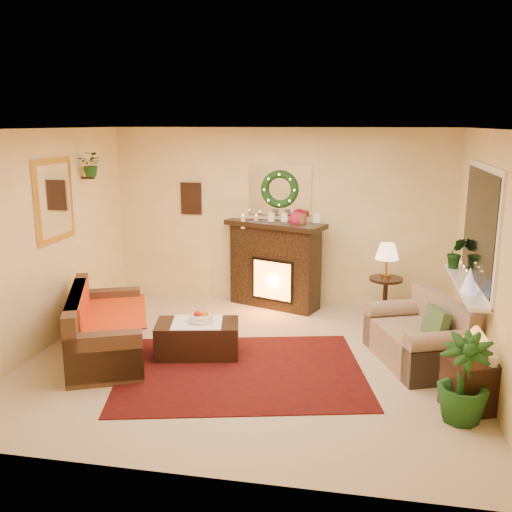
% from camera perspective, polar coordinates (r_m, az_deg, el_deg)
% --- Properties ---
extents(floor, '(5.00, 5.00, 0.00)m').
position_cam_1_polar(floor, '(6.67, -0.57, -10.35)').
color(floor, beige).
rests_on(floor, ground).
extents(ceiling, '(5.00, 5.00, 0.00)m').
position_cam_1_polar(ceiling, '(6.11, -0.62, 12.60)').
color(ceiling, white).
rests_on(ceiling, ground).
extents(wall_back, '(5.00, 5.00, 0.00)m').
position_cam_1_polar(wall_back, '(8.44, 2.40, 3.88)').
color(wall_back, '#EFD88C').
rests_on(wall_back, ground).
extents(wall_front, '(5.00, 5.00, 0.00)m').
position_cam_1_polar(wall_front, '(4.16, -6.70, -6.02)').
color(wall_front, '#EFD88C').
rests_on(wall_front, ground).
extents(wall_left, '(4.50, 4.50, 0.00)m').
position_cam_1_polar(wall_left, '(7.17, -20.59, 1.39)').
color(wall_left, '#EFD88C').
rests_on(wall_left, ground).
extents(wall_right, '(4.50, 4.50, 0.00)m').
position_cam_1_polar(wall_right, '(6.28, 22.38, -0.35)').
color(wall_right, '#EFD88C').
rests_on(wall_right, ground).
extents(area_rug, '(3.04, 2.55, 0.01)m').
position_cam_1_polar(area_rug, '(6.38, -1.52, -11.43)').
color(area_rug, '#3C060E').
rests_on(area_rug, floor).
extents(sofa, '(1.43, 1.97, 0.77)m').
position_cam_1_polar(sofa, '(6.90, -14.69, -6.14)').
color(sofa, '#533426').
rests_on(sofa, floor).
extents(red_throw, '(0.80, 1.31, 0.02)m').
position_cam_1_polar(red_throw, '(7.06, -14.27, -5.47)').
color(red_throw, '#E94012').
rests_on(red_throw, sofa).
extents(fireplace, '(1.37, 0.85, 1.20)m').
position_cam_1_polar(fireplace, '(8.40, 1.90, -1.39)').
color(fireplace, black).
rests_on(fireplace, floor).
extents(poinsettia, '(0.24, 0.24, 0.24)m').
position_cam_1_polar(poinsettia, '(8.21, 4.12, 3.60)').
color(poinsettia, '#B21531').
rests_on(poinsettia, fireplace).
extents(mantel_candle_a, '(0.06, 0.06, 0.19)m').
position_cam_1_polar(mantel_candle_a, '(8.28, -1.31, 3.43)').
color(mantel_candle_a, white).
rests_on(mantel_candle_a, fireplace).
extents(mantel_candle_b, '(0.06, 0.06, 0.18)m').
position_cam_1_polar(mantel_candle_b, '(8.31, 0.00, 3.47)').
color(mantel_candle_b, silver).
rests_on(mantel_candle_b, fireplace).
extents(mantel_mirror, '(0.92, 0.02, 0.72)m').
position_cam_1_polar(mantel_mirror, '(8.37, 2.41, 6.57)').
color(mantel_mirror, white).
rests_on(mantel_mirror, wall_back).
extents(wreath, '(0.55, 0.11, 0.55)m').
position_cam_1_polar(wreath, '(8.32, 2.37, 6.67)').
color(wreath, '#194719').
rests_on(wreath, wall_back).
extents(wall_art, '(0.32, 0.03, 0.48)m').
position_cam_1_polar(wall_art, '(8.68, -6.50, 5.74)').
color(wall_art, '#381E11').
rests_on(wall_art, wall_back).
extents(gold_mirror, '(0.03, 0.84, 1.00)m').
position_cam_1_polar(gold_mirror, '(7.35, -19.54, 5.30)').
color(gold_mirror, gold).
rests_on(gold_mirror, wall_left).
extents(hanging_plant, '(0.33, 0.28, 0.36)m').
position_cam_1_polar(hanging_plant, '(7.91, -16.06, 7.66)').
color(hanging_plant, '#194719').
rests_on(hanging_plant, wall_left).
extents(loveseat, '(1.18, 1.49, 0.76)m').
position_cam_1_polar(loveseat, '(6.71, 15.80, -6.85)').
color(loveseat, tan).
rests_on(loveseat, floor).
extents(window_frame, '(0.03, 1.86, 1.36)m').
position_cam_1_polar(window_frame, '(6.76, 21.54, 2.79)').
color(window_frame, white).
rests_on(window_frame, wall_right).
extents(window_glass, '(0.02, 1.70, 1.22)m').
position_cam_1_polar(window_glass, '(6.76, 21.41, 2.80)').
color(window_glass, black).
rests_on(window_glass, wall_right).
extents(window_sill, '(0.22, 1.86, 0.04)m').
position_cam_1_polar(window_sill, '(6.89, 20.21, -2.74)').
color(window_sill, white).
rests_on(window_sill, wall_right).
extents(mini_tree, '(0.18, 0.18, 0.27)m').
position_cam_1_polar(mini_tree, '(6.44, 20.58, -2.26)').
color(mini_tree, white).
rests_on(mini_tree, window_sill).
extents(sill_plant, '(0.28, 0.23, 0.51)m').
position_cam_1_polar(sill_plant, '(7.50, 19.38, 0.28)').
color(sill_plant, '#19401B').
rests_on(sill_plant, window_sill).
extents(side_table_round, '(0.52, 0.52, 0.59)m').
position_cam_1_polar(side_table_round, '(8.07, 12.78, -3.99)').
color(side_table_round, '#362417').
rests_on(side_table_round, floor).
extents(lamp_cream, '(0.32, 0.32, 0.50)m').
position_cam_1_polar(lamp_cream, '(7.93, 12.96, -0.14)').
color(lamp_cream, '#F5C28F').
rests_on(lamp_cream, side_table_round).
extents(end_table_square, '(0.53, 0.53, 0.50)m').
position_cam_1_polar(end_table_square, '(5.85, 20.59, -11.83)').
color(end_table_square, '#37140C').
rests_on(end_table_square, floor).
extents(lamp_tiffany, '(0.26, 0.26, 0.38)m').
position_cam_1_polar(lamp_tiffany, '(5.69, 21.12, -7.42)').
color(lamp_tiffany, '#FE9D20').
rests_on(lamp_tiffany, end_table_square).
extents(coffee_table, '(1.04, 0.71, 0.40)m').
position_cam_1_polar(coffee_table, '(6.76, -5.87, -8.17)').
color(coffee_table, '#3A1B11').
rests_on(coffee_table, floor).
extents(fruit_bowl, '(0.28, 0.28, 0.07)m').
position_cam_1_polar(fruit_bowl, '(6.68, -5.54, -6.21)').
color(fruit_bowl, '#E9EFC9').
rests_on(fruit_bowl, coffee_table).
extents(floor_palm, '(1.68, 1.68, 2.48)m').
position_cam_1_polar(floor_palm, '(5.56, 20.07, -11.11)').
color(floor_palm, '#1D5622').
rests_on(floor_palm, floor).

